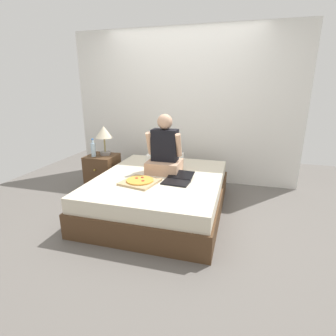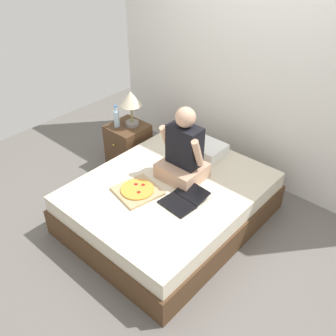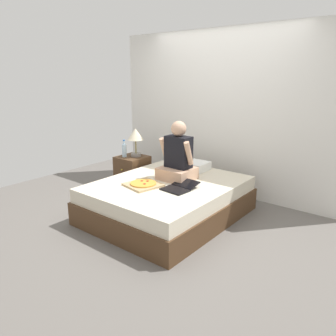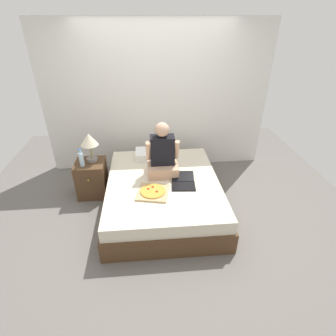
{
  "view_description": "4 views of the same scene",
  "coord_description": "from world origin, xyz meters",
  "px_view_note": "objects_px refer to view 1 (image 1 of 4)",
  "views": [
    {
      "loc": [
        0.98,
        -3.07,
        1.59
      ],
      "look_at": [
        0.15,
        -0.12,
        0.64
      ],
      "focal_mm": 28.0,
      "sensor_mm": 36.0,
      "label": 1
    },
    {
      "loc": [
        1.98,
        -2.24,
        2.8
      ],
      "look_at": [
        0.02,
        -0.05,
        0.72
      ],
      "focal_mm": 40.0,
      "sensor_mm": 36.0,
      "label": 2
    },
    {
      "loc": [
        2.54,
        -3.16,
        1.83
      ],
      "look_at": [
        0.13,
        -0.15,
        0.73
      ],
      "focal_mm": 35.0,
      "sensor_mm": 36.0,
      "label": 3
    },
    {
      "loc": [
        -0.21,
        -3.11,
        2.51
      ],
      "look_at": [
        0.07,
        0.04,
        0.65
      ],
      "focal_mm": 28.0,
      "sensor_mm": 36.0,
      "label": 4
    }
  ],
  "objects_px": {
    "bed": "(160,193)",
    "pizza_box": "(140,181)",
    "nightstand_left": "(103,173)",
    "water_bottle": "(93,149)",
    "laptop": "(178,180)",
    "lamp_on_left_nightstand": "(104,134)",
    "person_seated": "(165,151)"
  },
  "relations": [
    {
      "from": "bed",
      "to": "pizza_box",
      "type": "bearing_deg",
      "value": -117.61
    },
    {
      "from": "pizza_box",
      "to": "nightstand_left",
      "type": "bearing_deg",
      "value": 141.43
    },
    {
      "from": "water_bottle",
      "to": "laptop",
      "type": "distance_m",
      "value": 1.53
    },
    {
      "from": "bed",
      "to": "laptop",
      "type": "height_order",
      "value": "laptop"
    },
    {
      "from": "nightstand_left",
      "to": "water_bottle",
      "type": "xyz_separation_m",
      "value": [
        -0.08,
        -0.09,
        0.4
      ]
    },
    {
      "from": "laptop",
      "to": "bed",
      "type": "bearing_deg",
      "value": 155.34
    },
    {
      "from": "bed",
      "to": "lamp_on_left_nightstand",
      "type": "xyz_separation_m",
      "value": [
        -1.05,
        0.5,
        0.66
      ]
    },
    {
      "from": "water_bottle",
      "to": "laptop",
      "type": "bearing_deg",
      "value": -18.39
    },
    {
      "from": "lamp_on_left_nightstand",
      "to": "bed",
      "type": "bearing_deg",
      "value": -25.23
    },
    {
      "from": "nightstand_left",
      "to": "person_seated",
      "type": "distance_m",
      "value": 1.22
    },
    {
      "from": "lamp_on_left_nightstand",
      "to": "person_seated",
      "type": "xyz_separation_m",
      "value": [
        1.06,
        -0.3,
        -0.13
      ]
    },
    {
      "from": "person_seated",
      "to": "laptop",
      "type": "bearing_deg",
      "value": -51.01
    },
    {
      "from": "nightstand_left",
      "to": "pizza_box",
      "type": "distance_m",
      "value": 1.21
    },
    {
      "from": "nightstand_left",
      "to": "bed",
      "type": "bearing_deg",
      "value": -22.19
    },
    {
      "from": "bed",
      "to": "water_bottle",
      "type": "bearing_deg",
      "value": 163.12
    },
    {
      "from": "bed",
      "to": "person_seated",
      "type": "distance_m",
      "value": 0.56
    },
    {
      "from": "bed",
      "to": "lamp_on_left_nightstand",
      "type": "distance_m",
      "value": 1.34
    },
    {
      "from": "person_seated",
      "to": "nightstand_left",
      "type": "bearing_deg",
      "value": 167.42
    },
    {
      "from": "lamp_on_left_nightstand",
      "to": "water_bottle",
      "type": "distance_m",
      "value": 0.28
    },
    {
      "from": "water_bottle",
      "to": "person_seated",
      "type": "xyz_separation_m",
      "value": [
        1.18,
        -0.16,
        0.08
      ]
    },
    {
      "from": "nightstand_left",
      "to": "laptop",
      "type": "height_order",
      "value": "nightstand_left"
    },
    {
      "from": "nightstand_left",
      "to": "water_bottle",
      "type": "relative_size",
      "value": 2.06
    },
    {
      "from": "nightstand_left",
      "to": "water_bottle",
      "type": "height_order",
      "value": "water_bottle"
    },
    {
      "from": "water_bottle",
      "to": "lamp_on_left_nightstand",
      "type": "bearing_deg",
      "value": 49.4
    },
    {
      "from": "nightstand_left",
      "to": "pizza_box",
      "type": "bearing_deg",
      "value": -38.57
    },
    {
      "from": "lamp_on_left_nightstand",
      "to": "laptop",
      "type": "height_order",
      "value": "lamp_on_left_nightstand"
    },
    {
      "from": "pizza_box",
      "to": "bed",
      "type": "bearing_deg",
      "value": 62.39
    },
    {
      "from": "lamp_on_left_nightstand",
      "to": "pizza_box",
      "type": "height_order",
      "value": "lamp_on_left_nightstand"
    },
    {
      "from": "lamp_on_left_nightstand",
      "to": "laptop",
      "type": "distance_m",
      "value": 1.51
    },
    {
      "from": "lamp_on_left_nightstand",
      "to": "laptop",
      "type": "relative_size",
      "value": 1.02
    },
    {
      "from": "lamp_on_left_nightstand",
      "to": "pizza_box",
      "type": "distance_m",
      "value": 1.26
    },
    {
      "from": "person_seated",
      "to": "pizza_box",
      "type": "distance_m",
      "value": 0.59
    }
  ]
}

